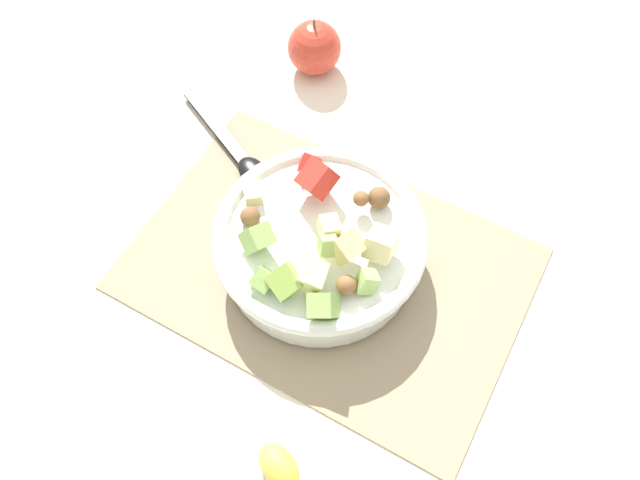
{
  "coord_description": "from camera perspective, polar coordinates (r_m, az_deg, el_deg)",
  "views": [
    {
      "loc": [
        0.18,
        -0.34,
        0.74
      ],
      "look_at": [
        -0.01,
        0.01,
        0.05
      ],
      "focal_mm": 36.49,
      "sensor_mm": 36.0,
      "label": 1
    }
  ],
  "objects": [
    {
      "name": "ground_plane",
      "position": [
        0.83,
        0.71,
        -2.53
      ],
      "size": [
        2.4,
        2.4,
        0.0
      ],
      "primitive_type": "plane",
      "color": "silver"
    },
    {
      "name": "placemat",
      "position": [
        0.83,
        0.71,
        -2.43
      ],
      "size": [
        0.48,
        0.33,
        0.01
      ],
      "primitive_type": "cube",
      "color": "gray",
      "rests_on": "ground_plane"
    },
    {
      "name": "salad_bowl",
      "position": [
        0.79,
        -0.0,
        -0.32
      ],
      "size": [
        0.26,
        0.26,
        0.12
      ],
      "color": "white",
      "rests_on": "placemat"
    },
    {
      "name": "serving_spoon",
      "position": [
        0.92,
        -7.25,
        7.63
      ],
      "size": [
        0.2,
        0.12,
        0.01
      ],
      "color": "black",
      "rests_on": "placemat"
    },
    {
      "name": "whole_apple",
      "position": [
        1.01,
        -0.5,
        16.51
      ],
      "size": [
        0.08,
        0.08,
        0.09
      ],
      "color": "#BC3828",
      "rests_on": "ground_plane"
    }
  ]
}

